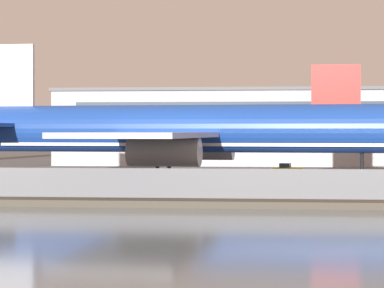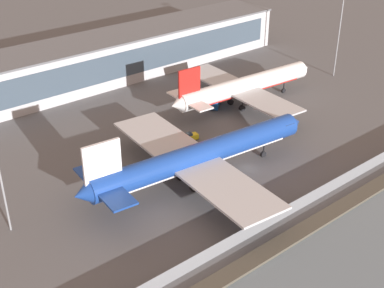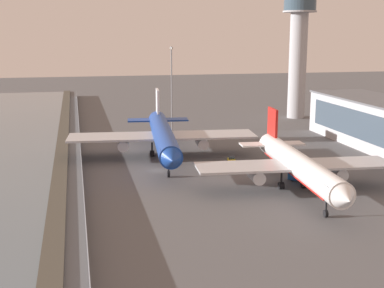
# 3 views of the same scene
# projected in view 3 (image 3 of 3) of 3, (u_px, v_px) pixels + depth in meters

# --- Properties ---
(ground_plane) EXTENTS (500.00, 500.00, 0.00)m
(ground_plane) POSITION_uv_depth(u_px,v_px,m) (159.00, 170.00, 113.27)
(ground_plane) COLOR #565659
(shoreline_seawall) EXTENTS (320.00, 3.00, 0.50)m
(shoreline_seawall) POSITION_uv_depth(u_px,v_px,m) (60.00, 174.00, 108.92)
(shoreline_seawall) COLOR #474238
(shoreline_seawall) RESTS_ON ground
(perimeter_fence) EXTENTS (280.00, 0.10, 2.53)m
(perimeter_fence) POSITION_uv_depth(u_px,v_px,m) (82.00, 168.00, 109.66)
(perimeter_fence) COLOR slate
(perimeter_fence) RESTS_ON ground
(cargo_jet_blue) EXTENTS (50.81, 44.09, 14.15)m
(cargo_jet_blue) POSITION_uv_depth(u_px,v_px,m) (163.00, 135.00, 122.87)
(cargo_jet_blue) COLOR #193D93
(cargo_jet_blue) RESTS_ON ground
(passenger_jet_white_red) EXTENTS (43.52, 37.20, 13.25)m
(passenger_jet_white_red) POSITION_uv_depth(u_px,v_px,m) (297.00, 165.00, 97.11)
(passenger_jet_white_red) COLOR white
(passenger_jet_white_red) RESTS_ON ground
(baggage_tug) EXTENTS (3.42, 2.11, 1.80)m
(baggage_tug) POSITION_uv_depth(u_px,v_px,m) (232.00, 162.00, 117.46)
(baggage_tug) COLOR yellow
(baggage_tug) RESTS_ON ground
(ops_van) EXTENTS (5.31, 4.99, 2.48)m
(ops_van) POSITION_uv_depth(u_px,v_px,m) (302.00, 175.00, 104.44)
(ops_van) COLOR #19519E
(ops_van) RESTS_ON ground
(control_tower) EXTENTS (11.70, 11.70, 43.05)m
(control_tower) POSITION_uv_depth(u_px,v_px,m) (298.00, 45.00, 177.74)
(control_tower) COLOR #ADADB2
(control_tower) RESTS_ON ground
(apron_light_mast_apron_west) EXTENTS (3.20, 0.40, 24.63)m
(apron_light_mast_apron_west) POSITION_uv_depth(u_px,v_px,m) (172.00, 85.00, 155.05)
(apron_light_mast_apron_west) COLOR gray
(apron_light_mast_apron_west) RESTS_ON ground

